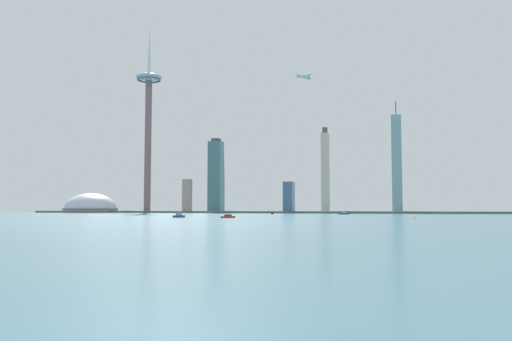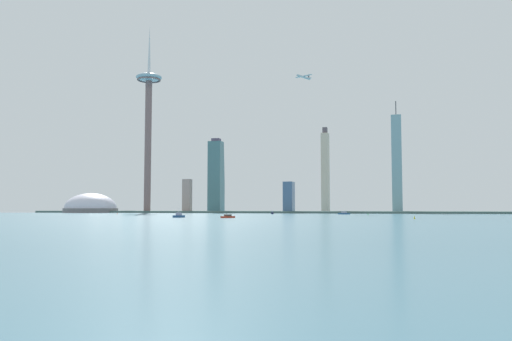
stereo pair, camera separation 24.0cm
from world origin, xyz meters
name	(u,v)px [view 2 (the right image)]	position (x,y,z in m)	size (l,w,h in m)	color
ground_plane	(158,220)	(0.00, 0.00, 0.00)	(6000.00, 6000.00, 0.00)	#437285
waterfront_pier	(294,212)	(0.00, 505.46, 1.72)	(973.46, 65.54, 3.43)	#4F6962
observation_tower	(148,108)	(-271.75, 503.62, 191.83)	(47.67, 47.67, 347.71)	#7C5F5F
stadium_dome	(91,209)	(-376.84, 485.55, 7.50)	(97.89, 97.89, 55.35)	slate
skyscraper_0	(130,196)	(-330.85, 545.80, 31.77)	(20.52, 20.78, 69.76)	#78ABB8
skyscraper_2	(187,196)	(-201.29, 522.17, 30.47)	(14.34, 13.54, 60.95)	#AB908B
skyscraper_3	(397,164)	(168.19, 528.92, 81.05)	(16.20, 17.44, 185.80)	#77A0AC
skyscraper_4	(216,176)	(-160.60, 563.54, 67.71)	(24.71, 26.60, 139.16)	#437078
skyscraper_5	(289,197)	(-9.39, 509.51, 26.50)	(16.15, 23.62, 53.00)	#436188
skyscraper_6	(325,172)	(38.60, 606.70, 75.73)	(13.31, 19.89, 158.18)	beige
boat_0	(344,213)	(98.64, 371.19, 1.45)	(16.56, 8.67, 4.04)	#204F87
boat_1	(228,217)	(27.39, 83.70, 1.18)	(10.25, 15.06, 3.20)	#B9301A
boat_2	(272,213)	(-4.99, 376.81, 1.73)	(5.32, 9.68, 4.73)	#0C1233
boat_4	(179,216)	(-22.26, 87.70, 1.71)	(8.28, 12.68, 10.63)	#284F80
channel_buoy_0	(117,213)	(-207.11, 291.31, 1.25)	(1.02, 1.02, 2.51)	#E54C19
channel_buoy_1	(414,217)	(188.18, 77.35, 1.33)	(1.46, 1.46, 2.67)	yellow
channel_buoy_2	(368,214)	(134.85, 320.01, 1.29)	(1.08, 1.08, 2.57)	green
airplane	(303,77)	(21.52, 484.11, 226.01)	(31.31, 33.73, 8.78)	silver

